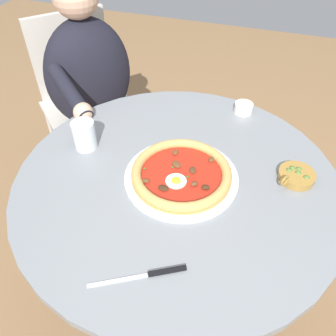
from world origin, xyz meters
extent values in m
cube|color=olive|center=(0.00, 0.00, -0.01)|extent=(6.00, 6.00, 0.02)
cylinder|color=gray|center=(0.00, 0.00, 0.70)|extent=(0.95, 0.95, 0.03)
cylinder|color=slate|center=(0.00, 0.00, 0.35)|extent=(0.08, 0.08, 0.66)
cylinder|color=slate|center=(0.00, 0.00, 0.01)|extent=(0.55, 0.55, 0.02)
cylinder|color=white|center=(0.01, 0.00, 0.72)|extent=(0.33, 0.33, 0.01)
cylinder|color=tan|center=(0.01, 0.00, 0.73)|extent=(0.29, 0.29, 0.01)
torus|color=tan|center=(0.01, 0.00, 0.74)|extent=(0.29, 0.29, 0.03)
cylinder|color=#A82314|center=(0.01, 0.00, 0.73)|extent=(0.27, 0.27, 0.00)
cylinder|color=white|center=(0.01, -0.04, 0.74)|extent=(0.06, 0.06, 0.00)
ellipsoid|color=yellow|center=(0.01, -0.04, 0.74)|extent=(0.03, 0.03, 0.02)
ellipsoid|color=#3D2314|center=(0.09, -0.04, 0.74)|extent=(0.03, 0.02, 0.01)
ellipsoid|color=brown|center=(0.08, 0.08, 0.74)|extent=(0.02, 0.03, 0.01)
ellipsoid|color=#3D2314|center=(-0.02, -0.07, 0.74)|extent=(0.03, 0.03, 0.01)
ellipsoid|color=#4C2D19|center=(0.04, 0.02, 0.74)|extent=(0.03, 0.03, 0.01)
ellipsoid|color=brown|center=(-0.01, 0.03, 0.74)|extent=(0.04, 0.04, 0.01)
ellipsoid|color=brown|center=(0.06, -0.03, 0.74)|extent=(0.03, 0.03, 0.01)
ellipsoid|color=brown|center=(-0.07, -0.06, 0.74)|extent=(0.03, 0.02, 0.01)
ellipsoid|color=brown|center=(-0.03, 0.08, 0.74)|extent=(0.02, 0.03, 0.01)
ellipsoid|color=#2D6B28|center=(-0.10, -0.02, 0.74)|extent=(0.01, 0.01, 0.00)
ellipsoid|color=#2D6B28|center=(-0.02, 0.01, 0.74)|extent=(0.01, 0.01, 0.00)
ellipsoid|color=#2D6B28|center=(0.03, -0.01, 0.74)|extent=(0.01, 0.01, 0.00)
cylinder|color=silver|center=(-0.32, 0.04, 0.76)|extent=(0.07, 0.07, 0.09)
cylinder|color=silver|center=(-0.32, 0.04, 0.72)|extent=(0.06, 0.06, 0.02)
cube|color=silver|center=(-0.03, -0.35, 0.71)|extent=(0.12, 0.08, 0.00)
cube|color=black|center=(0.07, -0.30, 0.72)|extent=(0.08, 0.05, 0.01)
cylinder|color=white|center=(0.13, 0.39, 0.73)|extent=(0.07, 0.07, 0.04)
cylinder|color=olive|center=(0.13, 0.39, 0.74)|extent=(0.05, 0.05, 0.01)
cylinder|color=olive|center=(0.33, 0.10, 0.72)|extent=(0.11, 0.11, 0.02)
torus|color=olive|center=(0.30, 0.05, 0.74)|extent=(0.02, 0.03, 0.03)
ellipsoid|color=#516B2D|center=(0.33, 0.12, 0.73)|extent=(0.02, 0.02, 0.02)
ellipsoid|color=#516B2D|center=(0.36, 0.09, 0.73)|extent=(0.02, 0.02, 0.02)
ellipsoid|color=#516B2D|center=(0.31, 0.12, 0.73)|extent=(0.02, 0.02, 0.02)
ellipsoid|color=#516B2D|center=(0.31, 0.11, 0.73)|extent=(0.02, 0.02, 0.02)
ellipsoid|color=#516B2D|center=(0.33, 0.11, 0.73)|extent=(0.02, 0.02, 0.02)
cube|color=#282833|center=(-0.55, 0.49, 0.23)|extent=(0.44, 0.44, 0.45)
ellipsoid|color=black|center=(-0.55, 0.49, 0.69)|extent=(0.41, 0.43, 0.49)
cylinder|color=black|center=(-0.49, 0.25, 0.76)|extent=(0.25, 0.20, 0.13)
sphere|color=tan|center=(-0.41, 0.19, 0.73)|extent=(0.07, 0.07, 0.07)
cube|color=beige|center=(-0.59, 0.52, 0.47)|extent=(0.58, 0.58, 0.02)
cube|color=beige|center=(-0.73, 0.65, 0.68)|extent=(0.26, 0.29, 0.40)
cylinder|color=#B7B2A8|center=(-0.57, 0.26, 0.23)|extent=(0.02, 0.02, 0.46)
cylinder|color=#B7B2A8|center=(-0.32, 0.54, 0.23)|extent=(0.02, 0.02, 0.46)
cylinder|color=#B7B2A8|center=(-0.85, 0.51, 0.23)|extent=(0.02, 0.02, 0.46)
cylinder|color=#B7B2A8|center=(-0.60, 0.79, 0.23)|extent=(0.02, 0.02, 0.46)
camera|label=1|loc=(0.20, -0.69, 1.44)|focal=37.05mm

